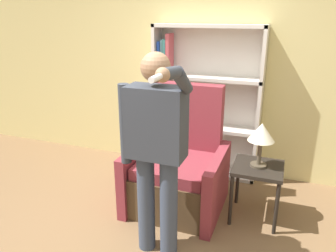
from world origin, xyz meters
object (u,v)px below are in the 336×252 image
Objects in this scene: bookcase at (196,105)px; person_standing at (156,145)px; table_lamp at (261,134)px; side_table at (257,175)px; armchair at (179,171)px.

bookcase reaches higher than person_standing.
bookcase is 1.23m from table_lamp.
side_table is 0.42m from table_lamp.
person_standing is (0.06, -0.80, 0.62)m from armchair.
person_standing is 3.00× the size of side_table.
side_table is (0.82, 0.01, 0.10)m from armchair.
person_standing is 3.91× the size of table_lamp.
bookcase is 1.01m from armchair.
bookcase reaches higher than table_lamp.
armchair is 1.01m from person_standing.
bookcase is 1.46× the size of armchair.
side_table is (0.88, -0.86, -0.42)m from bookcase.
bookcase is 1.67m from person_standing.
person_standing reaches higher than side_table.
person_standing is at bearing -132.88° from table_lamp.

